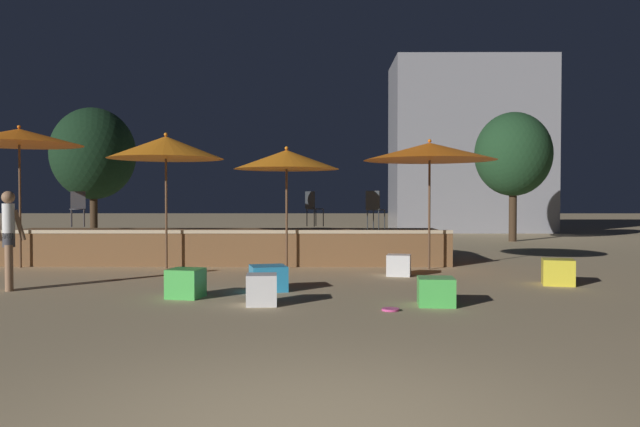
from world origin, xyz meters
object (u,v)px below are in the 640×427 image
(bistro_chair_1, at_px, (374,206))
(patio_umbrella_0, at_px, (166,148))
(patio_umbrella_1, at_px, (287,160))
(bistro_chair_2, at_px, (312,205))
(cube_seat_2, at_px, (186,283))
(bistro_chair_0, at_px, (78,205))
(patio_umbrella_2, at_px, (19,137))
(cube_seat_0, at_px, (268,278))
(patio_umbrella_3, at_px, (430,152))
(background_tree_1, at_px, (513,155))
(cube_seat_5, at_px, (399,265))
(background_tree_0, at_px, (93,154))
(cube_seat_4, at_px, (436,291))
(frisbee_disc, at_px, (390,309))
(cube_seat_3, at_px, (558,272))
(person_0, at_px, (9,237))
(cube_seat_1, at_px, (262,290))

(bistro_chair_1, bearing_deg, patio_umbrella_0, 42.14)
(patio_umbrella_1, height_order, bistro_chair_2, patio_umbrella_1)
(cube_seat_2, xyz_separation_m, bistro_chair_0, (-4.08, 6.02, 1.16))
(patio_umbrella_2, bearing_deg, cube_seat_0, -30.29)
(patio_umbrella_3, relative_size, background_tree_1, 0.62)
(cube_seat_0, bearing_deg, cube_seat_2, -148.33)
(cube_seat_5, distance_m, bistro_chair_1, 2.39)
(bistro_chair_0, height_order, background_tree_0, background_tree_0)
(bistro_chair_0, distance_m, background_tree_0, 8.56)
(bistro_chair_2, bearing_deg, cube_seat_0, 133.37)
(cube_seat_4, bearing_deg, cube_seat_0, 150.80)
(bistro_chair_1, xyz_separation_m, background_tree_1, (5.67, 8.01, 1.76))
(cube_seat_2, distance_m, frisbee_disc, 3.31)
(cube_seat_2, bearing_deg, bistro_chair_1, 55.34)
(patio_umbrella_3, distance_m, cube_seat_5, 2.75)
(cube_seat_0, distance_m, cube_seat_3, 5.24)
(cube_seat_0, distance_m, person_0, 4.46)
(cube_seat_5, bearing_deg, bistro_chair_0, 157.54)
(cube_seat_4, relative_size, background_tree_1, 0.12)
(background_tree_0, bearing_deg, patio_umbrella_3, -42.03)
(background_tree_0, bearing_deg, cube_seat_1, -61.65)
(cube_seat_2, bearing_deg, patio_umbrella_3, 41.22)
(patio_umbrella_1, bearing_deg, patio_umbrella_2, 179.25)
(cube_seat_4, bearing_deg, frisbee_disc, -148.58)
(patio_umbrella_3, relative_size, cube_seat_5, 5.32)
(patio_umbrella_0, distance_m, background_tree_1, 13.61)
(cube_seat_1, bearing_deg, patio_umbrella_3, 54.97)
(patio_umbrella_1, relative_size, frisbee_disc, 11.17)
(patio_umbrella_0, xyz_separation_m, frisbee_disc, (4.45, -5.19, -2.68))
(bistro_chair_0, bearing_deg, cube_seat_4, -59.17)
(cube_seat_2, distance_m, bistro_chair_2, 6.60)
(cube_seat_1, distance_m, bistro_chair_1, 6.03)
(patio_umbrella_2, relative_size, patio_umbrella_3, 1.10)
(patio_umbrella_3, xyz_separation_m, bistro_chair_1, (-1.14, 0.92, -1.20))
(bistro_chair_2, bearing_deg, bistro_chair_1, -172.47)
(patio_umbrella_2, distance_m, bistro_chair_0, 2.46)
(patio_umbrella_0, bearing_deg, cube_seat_2, -71.82)
(person_0, distance_m, bistro_chair_1, 7.74)
(patio_umbrella_1, height_order, background_tree_1, background_tree_1)
(cube_seat_5, height_order, background_tree_0, background_tree_0)
(cube_seat_0, xyz_separation_m, cube_seat_2, (-1.23, -0.76, 0.02))
(cube_seat_5, bearing_deg, bistro_chair_2, 118.00)
(cube_seat_2, xyz_separation_m, background_tree_1, (9.04, 12.88, 2.92))
(patio_umbrella_2, relative_size, background_tree_1, 0.69)
(cube_seat_3, xyz_separation_m, bistro_chair_0, (-10.51, 4.52, 1.15))
(cube_seat_4, relative_size, bistro_chair_0, 0.63)
(cube_seat_1, height_order, cube_seat_3, cube_seat_3)
(bistro_chair_1, relative_size, frisbee_disc, 3.69)
(patio_umbrella_2, xyz_separation_m, patio_umbrella_3, (9.18, -0.27, -0.36))
(cube_seat_0, bearing_deg, patio_umbrella_1, 88.15)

